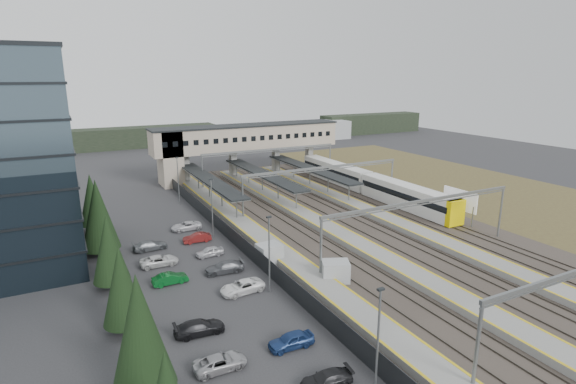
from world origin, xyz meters
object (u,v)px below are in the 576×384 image
relay_cabin_far (269,254)px  footbridge (235,141)px  train (368,184)px  relay_cabin_near (335,272)px  billboard (460,201)px

relay_cabin_far → footbridge: 46.05m
relay_cabin_far → train: train is taller
relay_cabin_far → footbridge: footbridge is taller
relay_cabin_near → footbridge: size_ratio=0.08×
billboard → footbridge: bearing=112.9°
relay_cabin_far → billboard: (31.05, 0.57, 2.23)m
footbridge → billboard: (18.27, -43.16, -4.47)m
relay_cabin_far → train: size_ratio=0.07×
train → billboard: size_ratio=6.89×
relay_cabin_near → billboard: billboard is taller
footbridge → train: bearing=-55.9°
relay_cabin_far → billboard: billboard is taller
relay_cabin_far → billboard: size_ratio=0.47×
footbridge → train: size_ratio=0.97×
footbridge → train: (16.30, -24.07, -5.78)m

